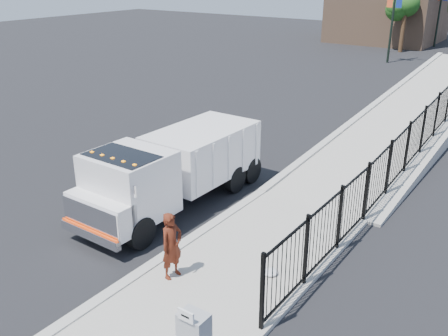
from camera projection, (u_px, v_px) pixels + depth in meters
The scene contains 13 objects.
ground at pixel (189, 244), 14.00m from camera, with size 120.00×120.00×0.00m, color black.
sidewalk at pixel (200, 303), 11.43m from camera, with size 3.55×12.00×0.12m, color #9E998E.
curb at pixel (139, 275), 12.45m from camera, with size 0.30×12.00×0.16m, color #ADAAA3.
ramp at pixel (422, 121), 25.02m from camera, with size 3.95×24.00×1.70m, color #9E998E.
iron_fence at pixel (434, 129), 20.88m from camera, with size 0.10×28.00×1.80m, color black.
truck at pixel (171, 168), 15.66m from camera, with size 2.39×7.07×2.41m.
worker at pixel (172, 246), 12.01m from camera, with size 0.62×0.41×1.71m, color #511C0E.
arrow_sign at pixel (186, 316), 8.82m from camera, with size 0.35×0.04×0.22m, color white.
debris at pixel (270, 272), 12.40m from camera, with size 0.40×0.40×0.10m, color silver.
light_pole_0 at pixel (398, 6), 38.53m from camera, with size 3.77×0.22×8.00m.
tree_0 at pixel (406, 7), 43.82m from camera, with size 2.29×2.29×5.14m.
tree_2 at pixel (442, 0), 52.10m from camera, with size 2.53×2.53×5.26m.
building at pixel (390, 1), 50.69m from camera, with size 10.00×10.00×8.00m, color #8C664C.
Camera 1 is at (7.78, -9.41, 7.22)m, focal length 40.00 mm.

